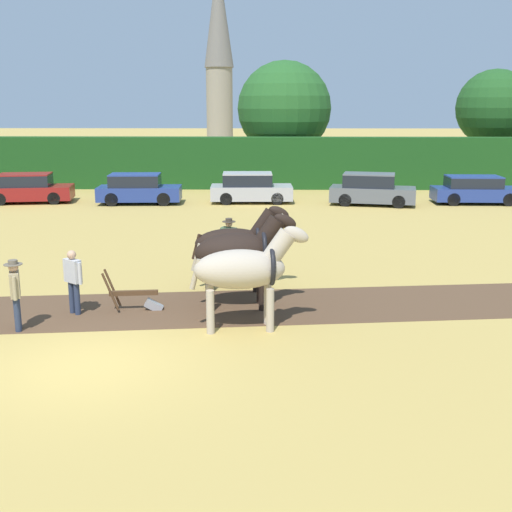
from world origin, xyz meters
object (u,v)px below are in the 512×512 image
(church_spire, at_px, (219,53))
(farmer_onlooker_left, at_px, (15,290))
(draft_horse_trail_left, at_px, (236,243))
(parked_car_far_right, at_px, (476,190))
(farmer_at_plow, at_px, (73,278))
(parked_car_center_right, at_px, (250,188))
(parked_car_right, at_px, (371,190))
(parked_car_center_left, at_px, (28,189))
(draft_horse_lead_right, at_px, (239,252))
(plow, at_px, (139,298))
(tree_center, at_px, (494,108))
(draft_horse_lead_left, at_px, (244,269))
(parked_car_center, at_px, (138,189))
(farmer_beside_team, at_px, (229,241))
(tree_center_left, at_px, (284,109))

(church_spire, bearing_deg, farmer_onlooker_left, -90.88)
(draft_horse_trail_left, height_order, parked_car_far_right, draft_horse_trail_left)
(draft_horse_trail_left, distance_m, farmer_at_plow, 4.44)
(parked_car_center_right, height_order, parked_car_right, parked_car_right)
(parked_car_center_left, xyz_separation_m, parked_car_center_right, (11.47, 0.27, 0.01))
(draft_horse_lead_right, height_order, plow, draft_horse_lead_right)
(farmer_at_plow, bearing_deg, parked_car_center_left, 60.34)
(tree_center, height_order, plow, tree_center)
(farmer_onlooker_left, bearing_deg, parked_car_right, 40.16)
(draft_horse_lead_left, relative_size, parked_car_center, 0.65)
(draft_horse_lead_right, distance_m, farmer_at_plow, 4.10)
(church_spire, xyz_separation_m, farmer_at_plow, (0.15, -50.76, -8.88))
(farmer_at_plow, distance_m, farmer_beside_team, 5.51)
(farmer_onlooker_left, relative_size, parked_car_center, 0.39)
(church_spire, relative_size, draft_horse_lead_left, 6.80)
(parked_car_right, bearing_deg, plow, -104.62)
(plow, xyz_separation_m, parked_car_center_right, (2.29, 17.83, 0.43))
(draft_horse_trail_left, bearing_deg, parked_car_far_right, 47.55)
(draft_horse_lead_left, bearing_deg, farmer_beside_team, 90.88)
(parked_car_center, bearing_deg, farmer_beside_team, -70.64)
(tree_center, height_order, farmer_onlooker_left, tree_center)
(church_spire, xyz_separation_m, plow, (1.66, -50.45, -9.49))
(farmer_onlooker_left, bearing_deg, plow, 11.71)
(tree_center, bearing_deg, draft_horse_trail_left, -121.07)
(draft_horse_lead_right, bearing_deg, church_spire, 88.39)
(tree_center, xyz_separation_m, farmer_onlooker_left, (-20.28, -29.00, -3.77))
(parked_car_center, height_order, parked_car_right, parked_car_right)
(farmer_onlooker_left, bearing_deg, church_spire, 69.67)
(draft_horse_lead_left, distance_m, parked_car_far_right, 21.95)
(draft_horse_trail_left, relative_size, parked_car_far_right, 0.61)
(farmer_beside_team, distance_m, parked_car_far_right, 18.09)
(tree_center_left, distance_m, tree_center, 13.57)
(farmer_at_plow, xyz_separation_m, parked_car_right, (9.95, 17.41, -0.16))
(farmer_at_plow, bearing_deg, draft_horse_lead_right, -44.52)
(parked_car_center, xyz_separation_m, parked_car_far_right, (17.26, 0.35, -0.05))
(parked_car_center, bearing_deg, parked_car_center_right, 2.76)
(farmer_beside_team, distance_m, farmer_onlooker_left, 7.03)
(farmer_onlooker_left, height_order, parked_car_right, farmer_onlooker_left)
(parked_car_center_left, height_order, parked_car_far_right, parked_car_center_left)
(parked_car_far_right, bearing_deg, tree_center_left, 135.76)
(parked_car_right, bearing_deg, draft_horse_trail_left, -100.10)
(farmer_beside_team, xyz_separation_m, parked_car_right, (6.41, 13.19, -0.19))
(farmer_beside_team, relative_size, parked_car_far_right, 0.37)
(draft_horse_lead_right, relative_size, farmer_at_plow, 1.68)
(parked_car_center, relative_size, parked_car_right, 0.95)
(draft_horse_trail_left, bearing_deg, plow, -148.27)
(tree_center, bearing_deg, church_spire, 130.32)
(tree_center_left, bearing_deg, plow, -98.86)
(parked_car_right, bearing_deg, farmer_onlooker_left, -108.75)
(farmer_at_plow, height_order, farmer_onlooker_left, farmer_onlooker_left)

